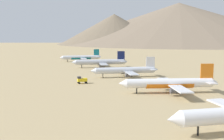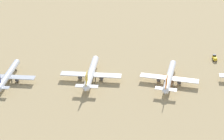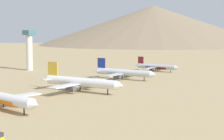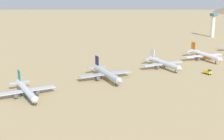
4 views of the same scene
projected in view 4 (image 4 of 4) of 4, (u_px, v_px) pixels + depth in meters
ground_plane at (205, 61)px, 266.48m from camera, size 1893.10×1893.10×0.00m
parked_jet_0 at (26, 90)px, 173.82m from camera, size 42.11×34.19×12.15m
parked_jet_1 at (106, 73)px, 208.14m from camera, size 45.91×37.24×13.25m
parked_jet_2 at (164, 63)px, 238.53m from camera, size 43.48×35.21×12.57m
parked_jet_3 at (204, 55)px, 267.48m from camera, size 45.94×37.42×13.24m
service_truck at (208, 72)px, 221.83m from camera, size 5.48×3.36×3.90m
control_tower at (213, 24)px, 399.53m from camera, size 7.20×7.20×30.67m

